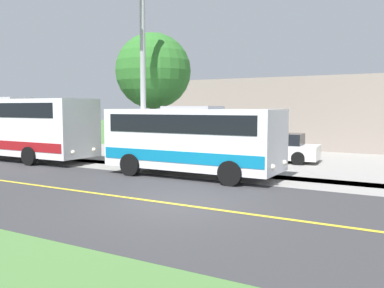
# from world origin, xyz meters

# --- Properties ---
(ground_plane) EXTENTS (120.00, 120.00, 0.00)m
(ground_plane) POSITION_xyz_m (0.00, 0.00, 0.00)
(ground_plane) COLOR #477238
(road_surface) EXTENTS (8.00, 100.00, 0.01)m
(road_surface) POSITION_xyz_m (0.00, 0.00, 0.00)
(road_surface) COLOR #333335
(road_surface) RESTS_ON ground
(sidewalk) EXTENTS (2.40, 100.00, 0.01)m
(sidewalk) POSITION_xyz_m (-5.20, 0.00, 0.00)
(sidewalk) COLOR gray
(sidewalk) RESTS_ON ground
(parking_lot_surface) EXTENTS (14.00, 36.00, 0.01)m
(parking_lot_surface) POSITION_xyz_m (-12.40, 3.00, 0.00)
(parking_lot_surface) COLOR gray
(parking_lot_surface) RESTS_ON ground
(road_centre_line) EXTENTS (0.16, 100.00, 0.00)m
(road_centre_line) POSITION_xyz_m (0.00, 0.00, 0.01)
(road_centre_line) COLOR gold
(road_centre_line) RESTS_ON ground
(shuttle_bus_front) EXTENTS (2.71, 7.22, 2.82)m
(shuttle_bus_front) POSITION_xyz_m (-4.53, -1.93, 1.55)
(shuttle_bus_front) COLOR white
(shuttle_bus_front) RESTS_ON ground
(transit_bus_rear) EXTENTS (2.74, 12.10, 3.30)m
(transit_bus_rear) POSITION_xyz_m (-4.55, -13.89, 1.81)
(transit_bus_rear) COLOR white
(transit_bus_rear) RESTS_ON ground
(street_light_pole) EXTENTS (1.97, 0.24, 8.16)m
(street_light_pole) POSITION_xyz_m (-4.88, -4.71, 4.49)
(street_light_pole) COLOR #9E9EA3
(street_light_pole) RESTS_ON ground
(parked_car_near) EXTENTS (2.29, 4.53, 1.45)m
(parked_car_near) POSITION_xyz_m (-10.52, -0.44, 0.69)
(parked_car_near) COLOR white
(parked_car_near) RESTS_ON ground
(tree_curbside) EXTENTS (3.78, 3.78, 6.47)m
(tree_curbside) POSITION_xyz_m (-7.40, -5.83, 4.56)
(tree_curbside) COLOR brown
(tree_curbside) RESTS_ON ground
(commercial_building) EXTENTS (10.00, 19.75, 4.74)m
(commercial_building) POSITION_xyz_m (-21.40, -1.33, 2.37)
(commercial_building) COLOR gray
(commercial_building) RESTS_ON ground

